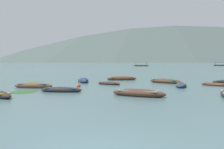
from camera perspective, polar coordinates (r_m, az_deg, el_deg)
name	(u,v)px	position (r m, az deg, el deg)	size (l,w,h in m)	color
ground_plane	(123,62)	(1506.16, 2.46, 2.84)	(6000.00, 6000.00, 0.00)	slate
mountain_1	(47,49)	(1886.97, -14.89, 5.66)	(725.91, 725.91, 190.62)	slate
mountain_2	(150,26)	(1941.96, 8.87, 11.10)	(2436.57, 2436.57, 558.42)	#4C5B56
rowboat_1	(122,78)	(34.80, 2.26, -0.93)	(4.36, 1.85, 0.68)	brown
rowboat_2	(61,90)	(21.56, -11.68, -3.49)	(3.69, 1.38, 0.54)	#2D2826
rowboat_3	(181,85)	(26.18, 15.71, -2.40)	(1.88, 3.40, 0.55)	navy
rowboat_4	(109,83)	(27.81, -0.73, -2.08)	(3.03, 2.30, 0.40)	#2D2826
rowboat_5	(165,81)	(30.61, 12.22, -1.54)	(4.06, 3.88, 0.65)	#4C3323
rowboat_6	(138,93)	(18.67, 6.14, -4.32)	(4.40, 2.95, 0.67)	#4C3323
rowboat_8	(84,80)	(31.43, -6.57, -1.37)	(1.99, 4.33, 0.68)	navy
rowboat_9	(224,82)	(33.17, 24.46, -1.51)	(3.31, 1.63, 0.43)	#2D2826
rowboat_12	(33,86)	(25.57, -17.75, -2.49)	(4.06, 1.52, 0.65)	brown
rowboat_13	(216,85)	(28.69, 22.86, -2.15)	(2.94, 2.89, 0.41)	brown
ferry_0	(221,65)	(172.38, 23.86, 1.99)	(8.66, 4.24, 2.54)	#4C3323
ferry_2	(141,65)	(146.01, 6.79, 2.09)	(8.18, 2.79, 2.54)	brown
mooring_buoy	(79,86)	(25.35, -7.74, -2.66)	(0.43, 0.43, 0.94)	#DB4C1E
weed_patch_0	(23,92)	(22.23, -19.89, -3.85)	(2.78, 2.12, 0.14)	#2D5628
weed_patch_1	(34,82)	(33.28, -17.54, -1.61)	(1.36, 2.76, 0.14)	#477033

